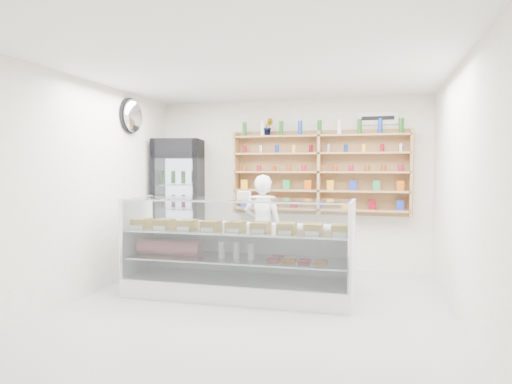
# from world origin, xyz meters

# --- Properties ---
(room) EXTENTS (5.00, 5.00, 5.00)m
(room) POSITION_xyz_m (0.00, 0.00, 1.40)
(room) COLOR #A4A4A8
(room) RESTS_ON ground
(display_counter) EXTENTS (2.93, 0.87, 1.27)m
(display_counter) POSITION_xyz_m (-0.33, 0.57, 0.35)
(display_counter) COLOR white
(display_counter) RESTS_ON floor
(shop_worker) EXTENTS (0.58, 0.39, 1.57)m
(shop_worker) POSITION_xyz_m (-0.25, 1.57, 0.79)
(shop_worker) COLOR silver
(shop_worker) RESTS_ON floor
(drinks_cooler) EXTENTS (0.90, 0.88, 2.15)m
(drinks_cooler) POSITION_xyz_m (-1.85, 2.13, 1.08)
(drinks_cooler) COLOR black
(drinks_cooler) RESTS_ON floor
(wall_shelving) EXTENTS (2.84, 0.28, 1.33)m
(wall_shelving) POSITION_xyz_m (0.50, 2.34, 1.59)
(wall_shelving) COLOR #A77D4F
(wall_shelving) RESTS_ON back_wall
(potted_plant) EXTENTS (0.20, 0.18, 0.29)m
(potted_plant) POSITION_xyz_m (-0.34, 2.34, 2.34)
(potted_plant) COLOR #1E6626
(potted_plant) RESTS_ON wall_shelving
(security_mirror) EXTENTS (0.15, 0.50, 0.50)m
(security_mirror) POSITION_xyz_m (-2.17, 1.20, 2.45)
(security_mirror) COLOR silver
(security_mirror) RESTS_ON left_wall
(wall_sign) EXTENTS (0.62, 0.03, 0.20)m
(wall_sign) POSITION_xyz_m (1.40, 2.47, 2.45)
(wall_sign) COLOR white
(wall_sign) RESTS_ON back_wall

